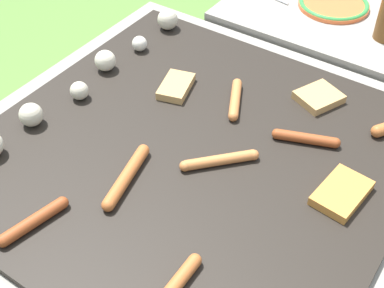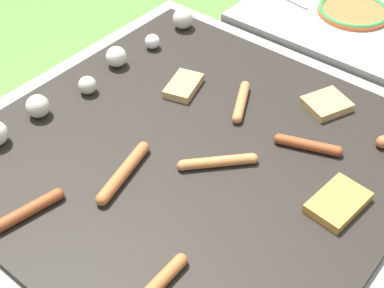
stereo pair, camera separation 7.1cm
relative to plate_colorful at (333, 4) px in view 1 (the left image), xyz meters
The scene contains 14 objects.
ground_plane 0.85m from the plate_colorful, behind, with size 14.00×14.00×0.00m, color #567F38.
grill 0.78m from the plate_colorful, behind, with size 1.00×1.00×0.37m.
side_ledge 0.19m from the plate_colorful, 90.00° to the right, with size 0.50×0.62×0.37m.
sausage_back_right 0.57m from the plate_colorful, behind, with size 0.14×0.08×0.02m.
sausage_mid_left 1.10m from the plate_colorful, behind, with size 0.15×0.05×0.02m.
sausage_back_left 0.91m from the plate_colorful, behind, with size 0.18×0.06×0.03m.
sausage_front_right 1.07m from the plate_colorful, behind, with size 0.15×0.03×0.02m.
sausage_mid_right 0.63m from the plate_colorful, 161.91° to the right, with size 0.07×0.14×0.02m.
sausage_back_center 0.77m from the plate_colorful, behind, with size 0.13×0.13×0.02m.
bread_slice_right 0.77m from the plate_colorful, 155.29° to the right, with size 0.13×0.09×0.02m.
bread_slice_left 0.62m from the plate_colorful, 165.94° to the left, with size 0.12×0.09×0.02m.
bread_slice_center 0.47m from the plate_colorful, 160.58° to the right, with size 0.12×0.12×0.02m.
mushroom_row 0.82m from the plate_colorful, 155.55° to the left, with size 0.81×0.08×0.06m.
plate_colorful is the anchor object (origin of this frame).
Camera 1 is at (-0.69, -0.47, 1.17)m, focal length 50.00 mm.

